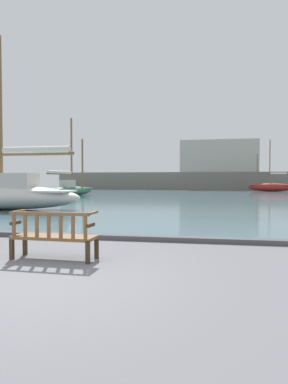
# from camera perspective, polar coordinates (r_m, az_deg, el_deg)

# --- Properties ---
(ground_plane) EXTENTS (160.00, 160.00, 0.00)m
(ground_plane) POSITION_cam_1_polar(r_m,az_deg,el_deg) (5.39, -18.81, -14.35)
(ground_plane) COLOR slate
(harbor_water) EXTENTS (100.00, 80.00, 0.08)m
(harbor_water) POSITION_cam_1_polar(r_m,az_deg,el_deg) (48.59, 7.58, 0.21)
(harbor_water) COLOR #476670
(harbor_water) RESTS_ON ground
(quay_edge_kerb) EXTENTS (40.00, 0.30, 0.12)m
(quay_edge_kerb) POSITION_cam_1_polar(r_m,az_deg,el_deg) (8.85, -6.38, -7.44)
(quay_edge_kerb) COLOR #4C4C50
(quay_edge_kerb) RESTS_ON ground
(park_bench) EXTENTS (1.62, 0.57, 0.92)m
(park_bench) POSITION_cam_1_polar(r_m,az_deg,el_deg) (6.75, -14.85, -6.92)
(park_bench) COLOR #3D2A19
(park_bench) RESTS_ON ground
(sailboat_nearest_port) EXTENTS (3.24, 6.17, 7.07)m
(sailboat_nearest_port) POSITION_cam_1_polar(r_m,az_deg,el_deg) (31.74, -12.17, 0.49)
(sailboat_nearest_port) COLOR #2D6647
(sailboat_nearest_port) RESTS_ON harbor_water
(sailboat_outer_starboard) EXTENTS (7.90, 2.25, 8.50)m
(sailboat_outer_starboard) POSITION_cam_1_polar(r_m,az_deg,el_deg) (18.18, -21.98, -0.24)
(sailboat_outer_starboard) COLOR silver
(sailboat_outer_starboard) RESTS_ON harbor_water
(sailboat_distant_harbor) EXTENTS (5.79, 2.93, 6.65)m
(sailboat_distant_harbor) POSITION_cam_1_polar(r_m,az_deg,el_deg) (46.94, 20.36, 0.86)
(sailboat_distant_harbor) COLOR maroon
(sailboat_distant_harbor) RESTS_ON harbor_water
(far_breakwater) EXTENTS (41.77, 2.40, 7.55)m
(far_breakwater) POSITION_cam_1_polar(r_m,az_deg,el_deg) (52.53, 9.11, 2.97)
(far_breakwater) COLOR slate
(far_breakwater) RESTS_ON ground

